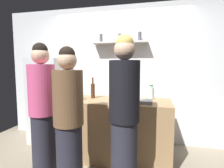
# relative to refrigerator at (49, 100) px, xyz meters

# --- Properties ---
(back_wall_assembly) EXTENTS (4.80, 0.32, 2.60)m
(back_wall_assembly) POSITION_rel_refrigerator_xyz_m (1.36, 0.40, 0.50)
(back_wall_assembly) COLOR white
(back_wall_assembly) RESTS_ON ground
(refrigerator) EXTENTS (0.62, 0.60, 1.60)m
(refrigerator) POSITION_rel_refrigerator_xyz_m (0.00, 0.00, 0.00)
(refrigerator) COLOR silver
(refrigerator) RESTS_ON ground
(counter) EXTENTS (1.80, 0.71, 0.93)m
(counter) POSITION_rel_refrigerator_xyz_m (1.35, -0.35, -0.33)
(counter) COLOR #9E7A51
(counter) RESTS_ON ground
(baking_pan) EXTENTS (0.34, 0.24, 0.05)m
(baking_pan) POSITION_rel_refrigerator_xyz_m (1.80, -0.51, 0.16)
(baking_pan) COLOR gray
(baking_pan) RESTS_ON counter
(utensil_holder) EXTENTS (0.10, 0.10, 0.23)m
(utensil_holder) POSITION_rel_refrigerator_xyz_m (0.58, -0.51, 0.20)
(utensil_holder) COLOR #B2B2B7
(utensil_holder) RESTS_ON counter
(wine_bottle_pale_glass) EXTENTS (0.06, 0.06, 0.28)m
(wine_bottle_pale_glass) POSITION_rel_refrigerator_xyz_m (0.85, -0.50, 0.23)
(wine_bottle_pale_glass) COLOR #B2BFB2
(wine_bottle_pale_glass) RESTS_ON counter
(wine_bottle_amber_glass) EXTENTS (0.07, 0.07, 0.34)m
(wine_bottle_amber_glass) POSITION_rel_refrigerator_xyz_m (1.01, -0.27, 0.26)
(wine_bottle_amber_glass) COLOR #472814
(wine_bottle_amber_glass) RESTS_ON counter
(wine_bottle_green_glass) EXTENTS (0.07, 0.07, 0.28)m
(wine_bottle_green_glass) POSITION_rel_refrigerator_xyz_m (1.63, -0.36, 0.24)
(wine_bottle_green_glass) COLOR #19471E
(wine_bottle_green_glass) RESTS_ON counter
(water_bottle_plastic) EXTENTS (0.09, 0.09, 0.22)m
(water_bottle_plastic) POSITION_rel_refrigerator_xyz_m (1.94, -0.08, 0.23)
(water_bottle_plastic) COLOR silver
(water_bottle_plastic) RESTS_ON counter
(person_blonde) EXTENTS (0.34, 0.34, 1.80)m
(person_blonde) POSITION_rel_refrigerator_xyz_m (1.67, -1.11, 0.10)
(person_blonde) COLOR #262633
(person_blonde) RESTS_ON ground
(person_brown_jacket) EXTENTS (0.34, 0.34, 1.68)m
(person_brown_jacket) POSITION_rel_refrigerator_xyz_m (1.04, -1.21, 0.03)
(person_brown_jacket) COLOR #262633
(person_brown_jacket) RESTS_ON ground
(person_pink_top) EXTENTS (0.34, 0.34, 1.76)m
(person_pink_top) POSITION_rel_refrigerator_xyz_m (0.57, -1.01, 0.07)
(person_pink_top) COLOR #262633
(person_pink_top) RESTS_ON ground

